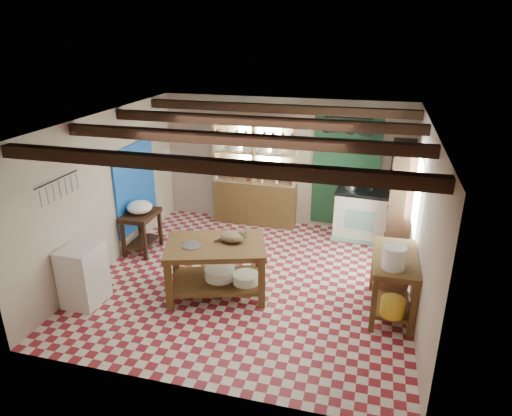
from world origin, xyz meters
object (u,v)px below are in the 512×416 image
(work_table, at_px, (216,268))
(cat, at_px, (232,237))
(right_counter, at_px, (392,284))
(white_cabinet, at_px, (83,275))
(stove, at_px, (362,214))
(prep_table, at_px, (142,232))

(work_table, distance_m, cat, 0.56)
(right_counter, relative_size, cat, 3.34)
(white_cabinet, relative_size, cat, 2.43)
(cat, bearing_deg, work_table, -178.69)
(stove, xyz_separation_m, cat, (-1.82, -2.52, 0.43))
(cat, bearing_deg, white_cabinet, 175.40)
(prep_table, height_order, cat, cat)
(work_table, bearing_deg, prep_table, 132.94)
(right_counter, height_order, cat, cat)
(prep_table, xyz_separation_m, right_counter, (4.38, -0.82, 0.07))
(stove, distance_m, cat, 3.14)
(work_table, distance_m, stove, 3.34)
(prep_table, relative_size, white_cabinet, 0.84)
(white_cabinet, xyz_separation_m, right_counter, (4.40, 0.93, -0.01))
(stove, bearing_deg, prep_table, -152.22)
(work_table, height_order, cat, cat)
(prep_table, xyz_separation_m, cat, (2.01, -0.88, 0.54))
(white_cabinet, distance_m, cat, 2.26)
(white_cabinet, bearing_deg, cat, 23.49)
(work_table, relative_size, right_counter, 1.20)
(white_cabinet, bearing_deg, stove, 41.62)
(stove, xyz_separation_m, prep_table, (-3.83, -1.64, -0.11))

